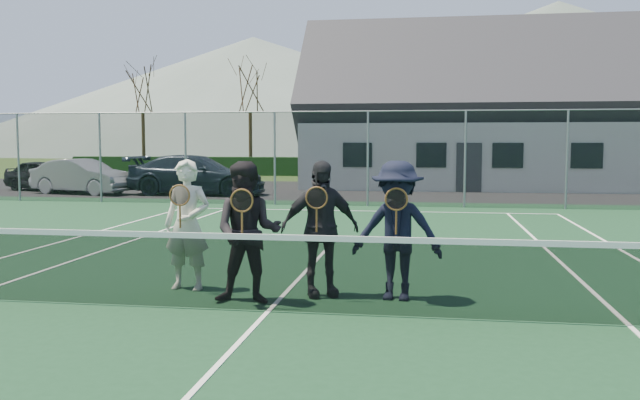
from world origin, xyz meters
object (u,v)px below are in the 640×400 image
object	(u,v)px
player_c	(320,228)
player_d	(397,231)
car_a	(45,175)
tennis_net	(268,269)
clubhouse	(476,99)
player_a	(187,225)
car_b	(83,177)
car_c	(197,175)
player_b	(248,233)

from	to	relation	value
player_c	player_d	distance (m)	1.02
car_a	tennis_net	bearing A→B (deg)	-122.72
car_a	player_d	distance (m)	23.04
car_a	clubhouse	world-z (taller)	clubhouse
player_a	player_d	distance (m)	2.89
car_b	car_c	distance (m)	4.55
player_a	car_c	bearing A→B (deg)	108.97
car_a	car_b	bearing A→B (deg)	-99.26
clubhouse	player_c	world-z (taller)	clubhouse
clubhouse	player_b	size ratio (longest dim) A/B	8.67
car_b	player_a	bearing A→B (deg)	-133.77
car_b	player_d	size ratio (longest dim) A/B	2.30
car_a	car_c	size ratio (longest dim) A/B	0.72
player_c	car_a	bearing A→B (deg)	129.80
car_c	player_d	distance (m)	18.24
car_a	tennis_net	distance (m)	22.79
car_a	player_b	world-z (taller)	player_b
tennis_net	player_a	size ratio (longest dim) A/B	6.49
player_b	player_c	bearing A→B (deg)	32.77
player_a	player_c	size ratio (longest dim) A/B	1.00
player_a	player_b	distance (m)	1.21
clubhouse	player_d	xyz separation A→B (m)	(-2.51, -23.09, -3.07)
player_a	player_b	size ratio (longest dim) A/B	1.00
car_c	player_c	size ratio (longest dim) A/B	2.93
car_c	player_d	size ratio (longest dim) A/B	2.93
player_a	player_b	bearing A→B (deg)	-31.66
car_a	car_c	distance (m)	7.00
clubhouse	player_c	distance (m)	23.51
car_a	player_a	xyz separation A→B (m)	(12.43, -17.06, 0.27)
player_b	player_d	size ratio (longest dim) A/B	1.00
car_c	player_a	size ratio (longest dim) A/B	2.93
player_d	player_b	bearing A→B (deg)	-165.42
car_a	player_c	bearing A→B (deg)	-120.25
clubhouse	player_a	xyz separation A→B (m)	(-5.39, -22.94, -3.07)
car_b	player_d	world-z (taller)	player_d
car_b	player_c	world-z (taller)	player_c
player_b	car_a	bearing A→B (deg)	127.26
car_a	player_b	bearing A→B (deg)	-122.78
car_c	player_b	world-z (taller)	player_b
car_b	player_b	xyz separation A→B (m)	(11.09, -16.37, 0.24)
car_a	player_d	xyz separation A→B (m)	(15.31, -17.22, 0.27)
clubhouse	player_c	xyz separation A→B (m)	(-3.52, -23.04, -3.07)
car_c	player_d	bearing A→B (deg)	-151.22
player_a	player_c	world-z (taller)	same
car_b	player_d	distance (m)	20.49
clubhouse	car_c	bearing A→B (deg)	-147.65
car_a	player_b	size ratio (longest dim) A/B	2.11
car_a	player_b	distance (m)	22.24
car_b	player_d	bearing A→B (deg)	-127.19
clubhouse	player_b	world-z (taller)	clubhouse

